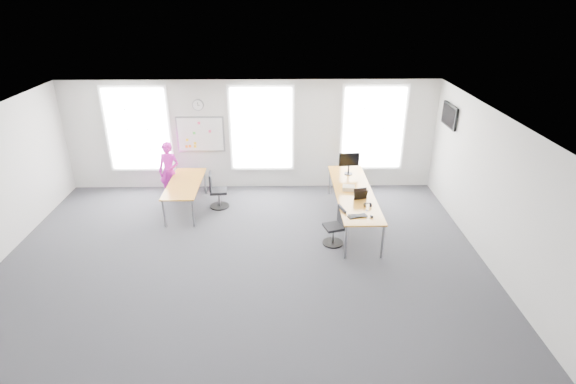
{
  "coord_description": "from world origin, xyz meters",
  "views": [
    {
      "loc": [
        0.81,
        -7.68,
        5.19
      ],
      "look_at": [
        0.96,
        1.2,
        1.1
      ],
      "focal_mm": 28.0,
      "sensor_mm": 36.0,
      "label": 1
    }
  ],
  "objects_px": {
    "person": "(169,171)",
    "monitor": "(349,162)",
    "chair_left": "(217,192)",
    "headphones": "(367,205)",
    "desk_left": "(185,185)",
    "desk_right": "(354,193)",
    "keyboard": "(357,216)",
    "chair_right": "(336,228)"
  },
  "relations": [
    {
      "from": "person",
      "to": "monitor",
      "type": "bearing_deg",
      "value": 9.01
    },
    {
      "from": "desk_left",
      "to": "headphones",
      "type": "height_order",
      "value": "headphones"
    },
    {
      "from": "desk_left",
      "to": "keyboard",
      "type": "distance_m",
      "value": 4.48
    },
    {
      "from": "keyboard",
      "to": "chair_left",
      "type": "bearing_deg",
      "value": 129.31
    },
    {
      "from": "desk_right",
      "to": "monitor",
      "type": "height_order",
      "value": "monitor"
    },
    {
      "from": "chair_left",
      "to": "monitor",
      "type": "relative_size",
      "value": 1.61
    },
    {
      "from": "keyboard",
      "to": "monitor",
      "type": "relative_size",
      "value": 0.71
    },
    {
      "from": "desk_left",
      "to": "chair_left",
      "type": "xyz_separation_m",
      "value": [
        0.76,
        0.11,
        -0.26
      ]
    },
    {
      "from": "desk_left",
      "to": "keyboard",
      "type": "bearing_deg",
      "value": -26.74
    },
    {
      "from": "chair_left",
      "to": "monitor",
      "type": "xyz_separation_m",
      "value": [
        3.37,
        0.19,
        0.74
      ]
    },
    {
      "from": "desk_right",
      "to": "person",
      "type": "xyz_separation_m",
      "value": [
        -4.62,
        1.38,
        0.03
      ]
    },
    {
      "from": "keyboard",
      "to": "headphones",
      "type": "bearing_deg",
      "value": 39.9
    },
    {
      "from": "desk_right",
      "to": "person",
      "type": "relative_size",
      "value": 2.11
    },
    {
      "from": "chair_right",
      "to": "person",
      "type": "distance_m",
      "value": 4.75
    },
    {
      "from": "keyboard",
      "to": "monitor",
      "type": "height_order",
      "value": "monitor"
    },
    {
      "from": "desk_left",
      "to": "person",
      "type": "xyz_separation_m",
      "value": [
        -0.51,
        0.63,
        0.12
      ]
    },
    {
      "from": "desk_right",
      "to": "monitor",
      "type": "bearing_deg",
      "value": 88.92
    },
    {
      "from": "desk_right",
      "to": "headphones",
      "type": "relative_size",
      "value": 19.73
    },
    {
      "from": "person",
      "to": "keyboard",
      "type": "height_order",
      "value": "person"
    },
    {
      "from": "desk_left",
      "to": "keyboard",
      "type": "relative_size",
      "value": 4.87
    },
    {
      "from": "headphones",
      "to": "keyboard",
      "type": "bearing_deg",
      "value": -116.72
    },
    {
      "from": "desk_right",
      "to": "keyboard",
      "type": "xyz_separation_m",
      "value": [
        -0.11,
        -1.26,
        0.06
      ]
    },
    {
      "from": "headphones",
      "to": "monitor",
      "type": "relative_size",
      "value": 0.29
    },
    {
      "from": "desk_right",
      "to": "chair_left",
      "type": "height_order",
      "value": "chair_left"
    },
    {
      "from": "chair_left",
      "to": "person",
      "type": "distance_m",
      "value": 1.43
    },
    {
      "from": "desk_right",
      "to": "headphones",
      "type": "bearing_deg",
      "value": -77.94
    },
    {
      "from": "chair_right",
      "to": "monitor",
      "type": "bearing_deg",
      "value": 148.97
    },
    {
      "from": "desk_right",
      "to": "desk_left",
      "type": "bearing_deg",
      "value": 169.57
    },
    {
      "from": "desk_right",
      "to": "headphones",
      "type": "distance_m",
      "value": 0.83
    },
    {
      "from": "monitor",
      "to": "desk_right",
      "type": "bearing_deg",
      "value": -96.03
    },
    {
      "from": "chair_left",
      "to": "headphones",
      "type": "height_order",
      "value": "chair_left"
    },
    {
      "from": "chair_left",
      "to": "headphones",
      "type": "relative_size",
      "value": 5.54
    },
    {
      "from": "chair_left",
      "to": "person",
      "type": "height_order",
      "value": "person"
    },
    {
      "from": "keyboard",
      "to": "headphones",
      "type": "relative_size",
      "value": 2.44
    },
    {
      "from": "desk_left",
      "to": "headphones",
      "type": "relative_size",
      "value": 11.89
    },
    {
      "from": "desk_right",
      "to": "chair_left",
      "type": "distance_m",
      "value": 3.47
    },
    {
      "from": "person",
      "to": "desk_right",
      "type": "bearing_deg",
      "value": -3.6
    },
    {
      "from": "person",
      "to": "monitor",
      "type": "height_order",
      "value": "person"
    },
    {
      "from": "chair_left",
      "to": "keyboard",
      "type": "xyz_separation_m",
      "value": [
        3.23,
        -2.12,
        0.41
      ]
    },
    {
      "from": "desk_left",
      "to": "person",
      "type": "distance_m",
      "value": 0.82
    },
    {
      "from": "person",
      "to": "monitor",
      "type": "relative_size",
      "value": 2.72
    },
    {
      "from": "chair_left",
      "to": "keyboard",
      "type": "relative_size",
      "value": 2.27
    }
  ]
}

